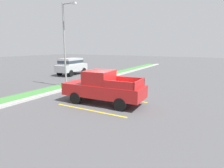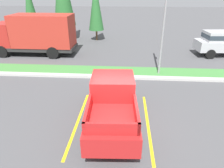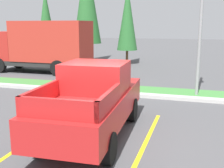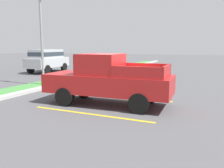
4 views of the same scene
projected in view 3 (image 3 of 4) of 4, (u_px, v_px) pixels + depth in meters
The scene contains 10 objects.
ground_plane at pixel (102, 138), 8.03m from camera, with size 120.00×120.00×0.00m, color #4C4C4F.
parking_line_near at pixel (46, 130), 8.70m from camera, with size 0.12×4.80×0.01m, color yellow.
parking_line_far at pixel (146, 141), 7.81m from camera, with size 0.12×4.80×0.01m, color yellow.
curb_strip at pixel (138, 95), 12.70m from camera, with size 56.00×0.40×0.15m, color #B2B2AD.
grass_median at pixel (143, 91), 13.74m from camera, with size 56.00×1.80×0.06m, color #42843D.
pickup_truck_main at pixel (93, 100), 8.09m from camera, with size 2.18×5.32×2.10m.
cargo_truck_distant at pixel (43, 45), 18.94m from camera, with size 6.80×2.51×3.40m.
street_light at pixel (202, 0), 11.86m from camera, with size 0.24×1.49×7.19m.
cypress_tree_leftmost at pixel (46, 19), 23.72m from camera, with size 1.59×1.59×6.11m.
cypress_tree_center at pixel (127, 18), 22.67m from camera, with size 1.64×1.64×6.30m.
Camera 3 is at (2.49, -7.13, 3.15)m, focal length 45.57 mm.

